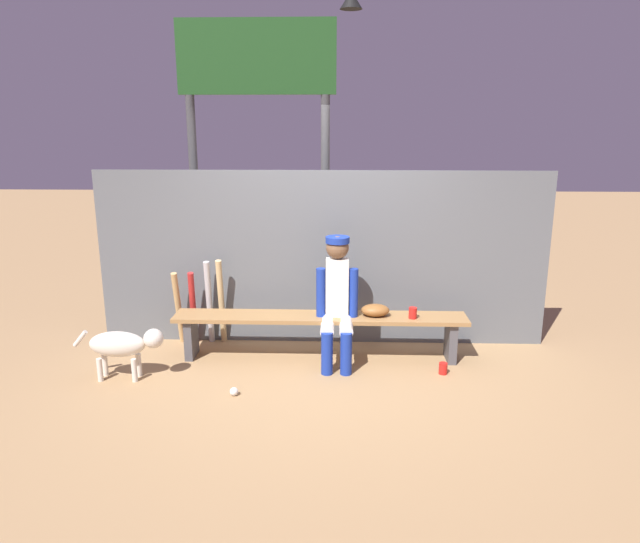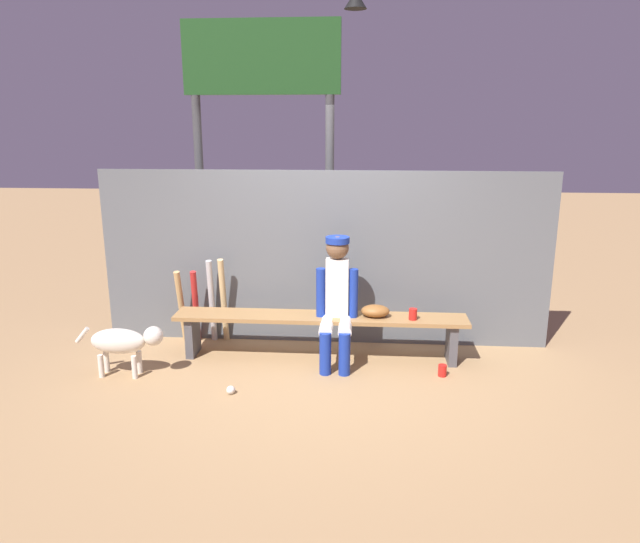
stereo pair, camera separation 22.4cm
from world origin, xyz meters
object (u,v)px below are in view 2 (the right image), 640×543
at_px(baseball, 231,390).
at_px(scoreboard, 268,102).
at_px(bat_aluminum_red, 196,306).
at_px(bat_wood_tan, 181,306).
at_px(player_seated, 337,298).
at_px(dog, 124,342).
at_px(baseball_glove, 375,311).
at_px(cup_on_bench, 413,314).
at_px(bat_aluminum_silver, 212,301).
at_px(dugout_bench, 320,324).
at_px(bat_wood_natural, 224,301).
at_px(cup_on_ground, 442,370).

distance_m(baseball, scoreboard, 3.24).
bearing_deg(bat_aluminum_red, bat_wood_tan, -178.39).
distance_m(player_seated, dog, 2.03).
relative_size(player_seated, bat_aluminum_red, 1.54).
distance_m(baseball_glove, bat_aluminum_red, 1.93).
xyz_separation_m(bat_wood_tan, cup_on_bench, (2.42, -0.38, 0.10)).
relative_size(player_seated, bat_aluminum_silver, 1.36).
height_order(dugout_bench, baseball, dugout_bench).
bearing_deg(bat_wood_tan, dog, -107.17).
bearing_deg(baseball, player_seated, 40.37).
bearing_deg(baseball, baseball_glove, 34.20).
bearing_deg(player_seated, bat_wood_tan, 165.59).
distance_m(baseball_glove, baseball, 1.60).
bearing_deg(bat_aluminum_silver, cup_on_bench, -11.41).
bearing_deg(dog, scoreboard, 57.98).
bearing_deg(bat_wood_natural, dugout_bench, -18.56).
height_order(dugout_bench, player_seated, player_seated).
xyz_separation_m(cup_on_ground, cup_on_bench, (-0.27, 0.29, 0.45)).
bearing_deg(player_seated, bat_wood_natural, 159.45).
bearing_deg(bat_wood_tan, dugout_bench, -12.22).
height_order(baseball_glove, scoreboard, scoreboard).
xyz_separation_m(cup_on_bench, dog, (-2.69, -0.49, -0.17)).
height_order(player_seated, bat_wood_natural, player_seated).
height_order(baseball, scoreboard, scoreboard).
bearing_deg(bat_aluminum_red, scoreboard, 52.48).
height_order(bat_aluminum_silver, cup_on_ground, bat_aluminum_silver).
relative_size(baseball_glove, bat_aluminum_silver, 0.30).
distance_m(bat_wood_tan, cup_on_bench, 2.45).
height_order(bat_wood_natural, dog, bat_wood_natural).
xyz_separation_m(baseball, scoreboard, (0.04, 2.08, 2.49)).
bearing_deg(cup_on_bench, dugout_bench, 176.38).
bearing_deg(player_seated, cup_on_bench, 3.63).
xyz_separation_m(bat_aluminum_red, baseball, (0.64, -1.19, -0.37)).
distance_m(bat_aluminum_silver, bat_wood_tan, 0.33).
relative_size(player_seated, bat_wood_natural, 1.32).
height_order(dugout_bench, bat_wood_natural, bat_wood_natural).
bearing_deg(scoreboard, bat_wood_natural, -113.76).
height_order(bat_aluminum_silver, scoreboard, scoreboard).
bearing_deg(baseball_glove, bat_aluminum_silver, 168.09).
bearing_deg(cup_on_ground, scoreboard, 139.94).
relative_size(bat_wood_natural, cup_on_ground, 8.60).
xyz_separation_m(dugout_bench, cup_on_ground, (1.18, -0.34, -0.31)).
relative_size(bat_wood_natural, baseball, 12.78).
distance_m(bat_wood_tan, cup_on_ground, 2.79).
bearing_deg(scoreboard, cup_on_bench, -38.74).
bearing_deg(bat_aluminum_red, player_seated, -15.95).
xyz_separation_m(baseball_glove, dog, (-2.33, -0.55, -0.18)).
bearing_deg(player_seated, baseball, -139.63).
distance_m(baseball_glove, bat_wood_tan, 2.09).
relative_size(dugout_bench, cup_on_ground, 26.43).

